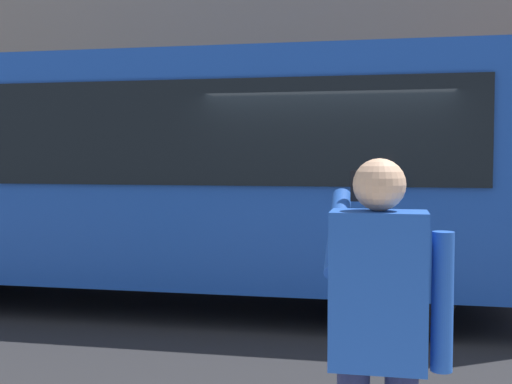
{
  "coord_description": "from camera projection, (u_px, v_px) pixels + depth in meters",
  "views": [
    {
      "loc": [
        -0.62,
        7.5,
        1.86
      ],
      "look_at": [
        0.98,
        -0.35,
        1.41
      ],
      "focal_mm": 46.02,
      "sensor_mm": 36.0,
      "label": 1
    }
  ],
  "objects": [
    {
      "name": "red_bus",
      "position": [
        158.0,
        170.0,
        8.25
      ],
      "size": [
        9.05,
        2.54,
        3.08
      ],
      "color": "#1947AD",
      "rests_on": "ground_plane"
    },
    {
      "name": "pedestrian_photographer",
      "position": [
        379.0,
        327.0,
        2.76
      ],
      "size": [
        0.53,
        0.52,
        1.7
      ],
      "color": "#1E2347",
      "rests_on": "sidewalk_curb"
    },
    {
      "name": "ground_plane",
      "position": [
        333.0,
        317.0,
        7.57
      ],
      "size": [
        60.0,
        60.0,
        0.0
      ],
      "primitive_type": "plane",
      "color": "#232326"
    }
  ]
}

